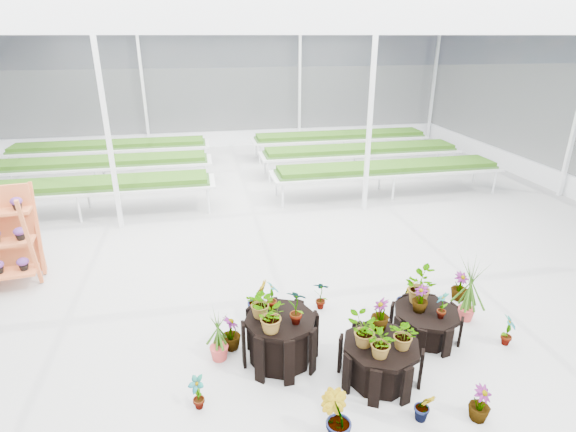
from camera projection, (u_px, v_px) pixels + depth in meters
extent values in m
plane|color=gray|center=(276.00, 307.00, 7.46)|extent=(24.00, 24.00, 0.00)
cylinder|color=black|center=(280.00, 339.00, 6.12)|extent=(1.05, 1.05, 0.69)
cylinder|color=black|center=(380.00, 361.00, 5.82)|extent=(1.29, 1.29, 0.55)
cylinder|color=black|center=(425.00, 324.00, 6.66)|extent=(1.16, 1.16, 0.45)
imported|color=#274D10|center=(261.00, 303.00, 5.96)|extent=(0.47, 0.45, 0.42)
imported|color=#274D10|center=(297.00, 306.00, 5.79)|extent=(0.33, 0.31, 0.53)
imported|color=#274D10|center=(272.00, 295.00, 6.11)|extent=(0.18, 0.25, 0.45)
imported|color=#274D10|center=(269.00, 316.00, 5.63)|extent=(0.43, 0.38, 0.46)
imported|color=#274D10|center=(363.00, 331.00, 5.61)|extent=(0.47, 0.43, 0.44)
imported|color=#274D10|center=(405.00, 335.00, 5.57)|extent=(0.48, 0.48, 0.40)
imported|color=#274D10|center=(380.00, 314.00, 5.94)|extent=(0.27, 0.27, 0.44)
imported|color=#274D10|center=(381.00, 343.00, 5.40)|extent=(0.49, 0.49, 0.41)
imported|color=#274D10|center=(420.00, 299.00, 6.50)|extent=(0.26, 0.26, 0.42)
imported|color=#274D10|center=(442.00, 305.00, 6.34)|extent=(0.25, 0.27, 0.42)
imported|color=#274D10|center=(418.00, 286.00, 6.70)|extent=(0.49, 0.55, 0.55)
imported|color=#274D10|center=(197.00, 392.00, 5.37)|extent=(0.27, 0.30, 0.46)
imported|color=#274D10|center=(231.00, 333.00, 6.39)|extent=(0.32, 0.32, 0.51)
imported|color=#274D10|center=(336.00, 419.00, 4.88)|extent=(0.46, 0.45, 0.65)
imported|color=#274D10|center=(424.00, 406.00, 5.20)|extent=(0.28, 0.26, 0.41)
imported|color=#274D10|center=(480.00, 404.00, 5.21)|extent=(0.33, 0.33, 0.45)
imported|color=#274D10|center=(508.00, 330.00, 6.46)|extent=(0.30, 0.32, 0.50)
imported|color=#274D10|center=(460.00, 286.00, 7.60)|extent=(0.35, 0.35, 0.49)
imported|color=#274D10|center=(406.00, 297.00, 7.22)|extent=(0.40, 0.38, 0.57)
imported|color=#274D10|center=(321.00, 295.00, 7.33)|extent=(0.33, 0.29, 0.52)
imported|color=#274D10|center=(258.00, 299.00, 7.07)|extent=(0.47, 0.46, 0.66)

